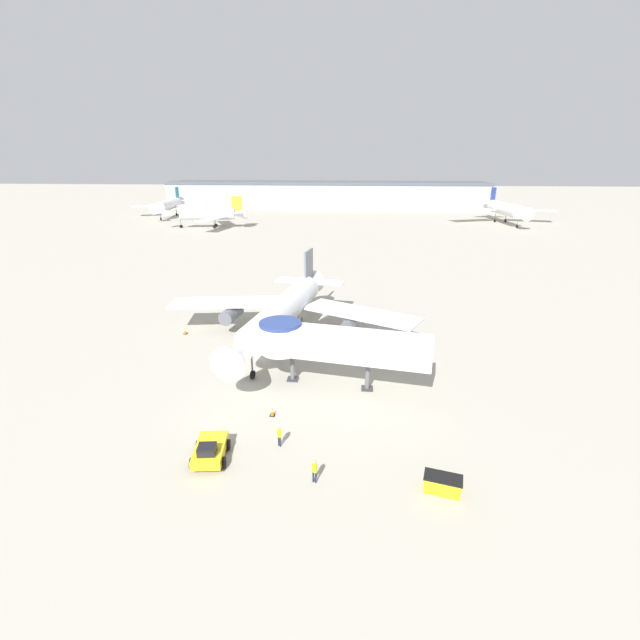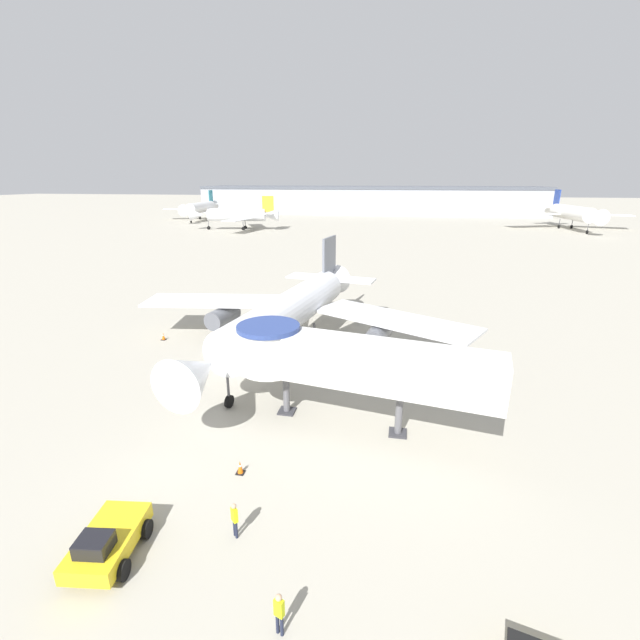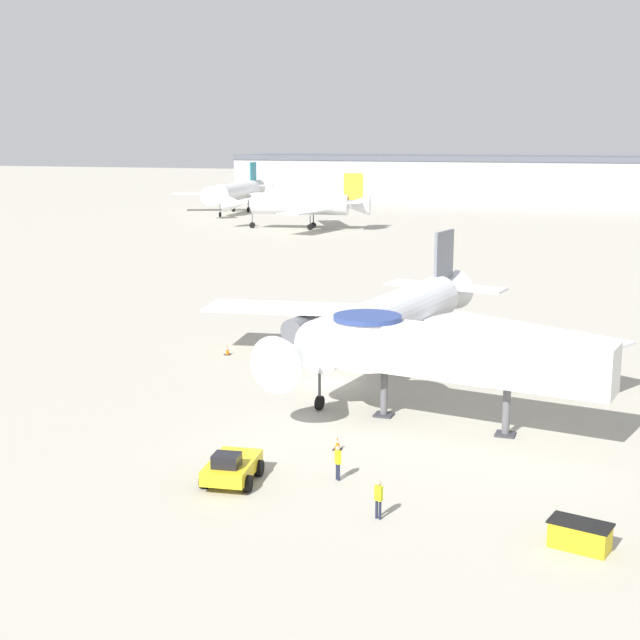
{
  "view_description": "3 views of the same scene",
  "coord_description": "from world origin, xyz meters",
  "px_view_note": "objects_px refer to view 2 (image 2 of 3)",
  "views": [
    {
      "loc": [
        12.0,
        -44.16,
        20.59
      ],
      "look_at": [
        7.35,
        4.3,
        2.7
      ],
      "focal_mm": 24.0,
      "sensor_mm": 36.0,
      "label": 1
    },
    {
      "loc": [
        12.83,
        -30.84,
        15.03
      ],
      "look_at": [
        5.57,
        5.43,
        2.87
      ],
      "focal_mm": 24.0,
      "sensor_mm": 36.0,
      "label": 2
    },
    {
      "loc": [
        19.27,
        -56.13,
        16.49
      ],
      "look_at": [
        0.44,
        -3.21,
        5.02
      ],
      "focal_mm": 50.0,
      "sensor_mm": 36.0,
      "label": 3
    }
  ],
  "objects_px": {
    "pushback_tug_yellow": "(107,542)",
    "traffic_cone_port_wing": "(163,336)",
    "jet_bridge": "(342,360)",
    "background_jet_teal_tail": "(202,207)",
    "background_jet_blue_tail": "(571,213)",
    "main_airplane": "(291,311)",
    "ground_crew_wing_walker": "(279,612)",
    "traffic_cone_near_nose": "(240,467)",
    "ground_crew_marshaller": "(235,518)",
    "background_jet_gold_tail": "(238,215)"
  },
  "relations": [
    {
      "from": "traffic_cone_near_nose",
      "to": "ground_crew_wing_walker",
      "type": "relative_size",
      "value": 0.42
    },
    {
      "from": "traffic_cone_near_nose",
      "to": "background_jet_teal_tail",
      "type": "height_order",
      "value": "background_jet_teal_tail"
    },
    {
      "from": "jet_bridge",
      "to": "background_jet_teal_tail",
      "type": "relative_size",
      "value": 0.49
    },
    {
      "from": "pushback_tug_yellow",
      "to": "traffic_cone_port_wing",
      "type": "bearing_deg",
      "value": 107.8
    },
    {
      "from": "ground_crew_wing_walker",
      "to": "pushback_tug_yellow",
      "type": "bearing_deg",
      "value": -172.76
    },
    {
      "from": "ground_crew_marshaller",
      "to": "ground_crew_wing_walker",
      "type": "relative_size",
      "value": 0.98
    },
    {
      "from": "ground_crew_wing_walker",
      "to": "main_airplane",
      "type": "bearing_deg",
      "value": 123.05
    },
    {
      "from": "jet_bridge",
      "to": "background_jet_blue_tail",
      "type": "distance_m",
      "value": 138.29
    },
    {
      "from": "main_airplane",
      "to": "ground_crew_wing_walker",
      "type": "distance_m",
      "value": 25.91
    },
    {
      "from": "traffic_cone_port_wing",
      "to": "background_jet_gold_tail",
      "type": "relative_size",
      "value": 0.03
    },
    {
      "from": "pushback_tug_yellow",
      "to": "traffic_cone_port_wing",
      "type": "relative_size",
      "value": 5.31
    },
    {
      "from": "traffic_cone_near_nose",
      "to": "main_airplane",
      "type": "bearing_deg",
      "value": 95.56
    },
    {
      "from": "traffic_cone_near_nose",
      "to": "ground_crew_wing_walker",
      "type": "xyz_separation_m",
      "value": [
        4.52,
        -7.84,
        0.67
      ]
    },
    {
      "from": "ground_crew_marshaller",
      "to": "background_jet_gold_tail",
      "type": "bearing_deg",
      "value": 153.24
    },
    {
      "from": "background_jet_teal_tail",
      "to": "background_jet_blue_tail",
      "type": "bearing_deg",
      "value": -9.94
    },
    {
      "from": "traffic_cone_port_wing",
      "to": "background_jet_gold_tail",
      "type": "height_order",
      "value": "background_jet_gold_tail"
    },
    {
      "from": "pushback_tug_yellow",
      "to": "ground_crew_marshaller",
      "type": "relative_size",
      "value": 2.31
    },
    {
      "from": "main_airplane",
      "to": "traffic_cone_port_wing",
      "type": "xyz_separation_m",
      "value": [
        -13.23,
        0.43,
        -3.54
      ]
    },
    {
      "from": "pushback_tug_yellow",
      "to": "background_jet_blue_tail",
      "type": "relative_size",
      "value": 0.1
    },
    {
      "from": "jet_bridge",
      "to": "traffic_cone_near_nose",
      "type": "relative_size",
      "value": 22.27
    },
    {
      "from": "main_airplane",
      "to": "jet_bridge",
      "type": "distance_m",
      "value": 12.75
    },
    {
      "from": "background_jet_teal_tail",
      "to": "background_jet_blue_tail",
      "type": "distance_m",
      "value": 129.7
    },
    {
      "from": "pushback_tug_yellow",
      "to": "background_jet_blue_tail",
      "type": "height_order",
      "value": "background_jet_blue_tail"
    },
    {
      "from": "ground_crew_marshaller",
      "to": "ground_crew_wing_walker",
      "type": "height_order",
      "value": "ground_crew_wing_walker"
    },
    {
      "from": "jet_bridge",
      "to": "pushback_tug_yellow",
      "type": "relative_size",
      "value": 4.11
    },
    {
      "from": "background_jet_gold_tail",
      "to": "background_jet_blue_tail",
      "type": "bearing_deg",
      "value": 92.1
    },
    {
      "from": "traffic_cone_port_wing",
      "to": "background_jet_blue_tail",
      "type": "height_order",
      "value": "background_jet_blue_tail"
    },
    {
      "from": "traffic_cone_near_nose",
      "to": "background_jet_teal_tail",
      "type": "distance_m",
      "value": 158.13
    },
    {
      "from": "jet_bridge",
      "to": "background_jet_blue_tail",
      "type": "relative_size",
      "value": 0.43
    },
    {
      "from": "ground_crew_marshaller",
      "to": "background_jet_gold_tail",
      "type": "height_order",
      "value": "background_jet_gold_tail"
    },
    {
      "from": "ground_crew_marshaller",
      "to": "background_jet_blue_tail",
      "type": "height_order",
      "value": "background_jet_blue_tail"
    },
    {
      "from": "background_jet_gold_tail",
      "to": "traffic_cone_near_nose",
      "type": "bearing_deg",
      "value": 11.56
    },
    {
      "from": "background_jet_teal_tail",
      "to": "background_jet_blue_tail",
      "type": "xyz_separation_m",
      "value": [
        129.47,
        -7.84,
        0.37
      ]
    },
    {
      "from": "main_airplane",
      "to": "background_jet_gold_tail",
      "type": "relative_size",
      "value": 1.11
    },
    {
      "from": "jet_bridge",
      "to": "ground_crew_wing_walker",
      "type": "xyz_separation_m",
      "value": [
        -0.02,
        -13.88,
        -3.4
      ]
    },
    {
      "from": "background_jet_blue_tail",
      "to": "background_jet_gold_tail",
      "type": "relative_size",
      "value": 1.32
    },
    {
      "from": "traffic_cone_port_wing",
      "to": "main_airplane",
      "type": "bearing_deg",
      "value": -1.88
    },
    {
      "from": "main_airplane",
      "to": "pushback_tug_yellow",
      "type": "relative_size",
      "value": 8.05
    },
    {
      "from": "ground_crew_marshaller",
      "to": "ground_crew_wing_walker",
      "type": "bearing_deg",
      "value": -8.23
    },
    {
      "from": "traffic_cone_near_nose",
      "to": "traffic_cone_port_wing",
      "type": "bearing_deg",
      "value": 130.27
    },
    {
      "from": "jet_bridge",
      "to": "traffic_cone_near_nose",
      "type": "bearing_deg",
      "value": -117.88
    },
    {
      "from": "main_airplane",
      "to": "pushback_tug_yellow",
      "type": "distance_m",
      "value": 23.6
    },
    {
      "from": "jet_bridge",
      "to": "background_jet_gold_tail",
      "type": "height_order",
      "value": "background_jet_gold_tail"
    },
    {
      "from": "traffic_cone_port_wing",
      "to": "ground_crew_marshaller",
      "type": "height_order",
      "value": "ground_crew_marshaller"
    },
    {
      "from": "traffic_cone_port_wing",
      "to": "ground_crew_wing_walker",
      "type": "height_order",
      "value": "ground_crew_wing_walker"
    },
    {
      "from": "traffic_cone_near_nose",
      "to": "ground_crew_wing_walker",
      "type": "distance_m",
      "value": 9.07
    },
    {
      "from": "ground_crew_wing_walker",
      "to": "background_jet_teal_tail",
      "type": "height_order",
      "value": "background_jet_teal_tail"
    },
    {
      "from": "pushback_tug_yellow",
      "to": "background_jet_gold_tail",
      "type": "bearing_deg",
      "value": 101.01
    },
    {
      "from": "background_jet_teal_tail",
      "to": "traffic_cone_port_wing",
      "type": "bearing_deg",
      "value": -72.07
    },
    {
      "from": "background_jet_blue_tail",
      "to": "background_jet_gold_tail",
      "type": "height_order",
      "value": "background_jet_blue_tail"
    }
  ]
}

